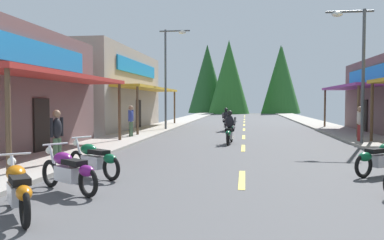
{
  "coord_description": "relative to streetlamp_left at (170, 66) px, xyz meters",
  "views": [
    {
      "loc": [
        0.07,
        -1.05,
        1.97
      ],
      "look_at": [
        -3.05,
        21.86,
        0.89
      ],
      "focal_mm": 36.59,
      "sensor_mm": 36.0,
      "label": 1
    }
  ],
  "objects": [
    {
      "name": "storefront_left_far",
      "position": [
        -6.31,
        1.1,
        -1.59
      ],
      "size": [
        9.43,
        13.39,
        5.56
      ],
      "color": "gray",
      "rests_on": "ground"
    },
    {
      "name": "centerline_dashes",
      "position": [
        5.0,
        3.95,
        -4.37
      ],
      "size": [
        0.16,
        54.89,
        0.01
      ],
      "color": "#E0C64C",
      "rests_on": "ground"
    },
    {
      "name": "pedestrian_waiting",
      "position": [
        -0.95,
        -5.95,
        -3.34
      ],
      "size": [
        0.3,
        0.57,
        1.77
      ],
      "rotation": [
        0.0,
        0.0,
        3.02
      ],
      "color": "#3F593F",
      "rests_on": "ground"
    },
    {
      "name": "streetlamp_right",
      "position": [
        9.98,
        -7.67,
        -0.41
      ],
      "size": [
        2.07,
        0.3,
        6.09
      ],
      "color": "#474C51",
      "rests_on": "ground"
    },
    {
      "name": "motorcycle_parked_left_2",
      "position": [
        1.17,
        -16.4,
        -3.89
      ],
      "size": [
        1.86,
        1.23,
        1.04
      ],
      "rotation": [
        0.0,
        0.0,
        2.58
      ],
      "color": "black",
      "rests_on": "ground"
    },
    {
      "name": "pedestrian_strolling",
      "position": [
        -0.58,
        -14.93,
        -3.37
      ],
      "size": [
        0.32,
        0.56,
        1.73
      ],
      "rotation": [
        0.0,
        0.0,
        2.95
      ],
      "color": "#3F593F",
      "rests_on": "ground"
    },
    {
      "name": "rider_cruising_lead",
      "position": [
        4.37,
        -7.83,
        -3.72
      ],
      "size": [
        0.6,
        2.14,
        1.57
      ],
      "rotation": [
        0.0,
        0.0,
        1.5
      ],
      "color": "black",
      "rests_on": "ground"
    },
    {
      "name": "motorcycle_parked_left_0",
      "position": [
        1.24,
        -19.94,
        -3.89
      ],
      "size": [
        1.43,
        1.72,
        1.04
      ],
      "rotation": [
        0.0,
        0.0,
        2.25
      ],
      "color": "black",
      "rests_on": "ground"
    },
    {
      "name": "sidewalk_right",
      "position": [
        11.22,
        0.48,
        -4.32
      ],
      "size": [
        2.64,
        81.04,
        0.12
      ],
      "primitive_type": "cube",
      "color": "gray",
      "rests_on": "ground"
    },
    {
      "name": "pedestrian_browsing",
      "position": [
        10.4,
        -6.92,
        -3.36
      ],
      "size": [
        0.29,
        0.57,
        1.75
      ],
      "rotation": [
        0.0,
        0.0,
        3.23
      ],
      "color": "maroon",
      "rests_on": "ground"
    },
    {
      "name": "motorcycle_parked_left_1",
      "position": [
        1.28,
        -18.1,
        -3.89
      ],
      "size": [
        1.84,
        1.26,
        1.04
      ],
      "rotation": [
        0.0,
        0.0,
        2.56
      ],
      "color": "black",
      "rests_on": "ground"
    },
    {
      "name": "motorcycle_parked_right_3",
      "position": [
        8.69,
        -15.13,
        -3.89
      ],
      "size": [
        1.78,
        1.35,
        1.04
      ],
      "rotation": [
        0.0,
        0.0,
        0.63
      ],
      "color": "black",
      "rests_on": "ground"
    },
    {
      "name": "sidewalk_left",
      "position": [
        -1.21,
        0.48,
        -4.32
      ],
      "size": [
        2.64,
        81.04,
        0.12
      ],
      "primitive_type": "cube",
      "color": "#9E9991",
      "rests_on": "ground"
    },
    {
      "name": "treeline_backdrop",
      "position": [
        5.17,
        42.23,
        1.42
      ],
      "size": [
        19.73,
        12.83,
        12.08
      ],
      "color": "#266023",
      "rests_on": "ground"
    },
    {
      "name": "rider_cruising_trailing",
      "position": [
        3.81,
        -0.0,
        -3.72
      ],
      "size": [
        0.6,
        2.14,
        1.57
      ],
      "rotation": [
        0.0,
        0.0,
        1.63
      ],
      "color": "black",
      "rests_on": "ground"
    },
    {
      "name": "streetlamp_left",
      "position": [
        0.0,
        0.0,
        0.0
      ],
      "size": [
        2.07,
        0.3,
        6.82
      ],
      "color": "#474C51",
      "rests_on": "ground"
    },
    {
      "name": "ground",
      "position": [
        5.0,
        0.48,
        -4.43
      ],
      "size": [
        9.79,
        81.04,
        0.1
      ],
      "primitive_type": "cube",
      "color": "#4C4C4F"
    }
  ]
}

